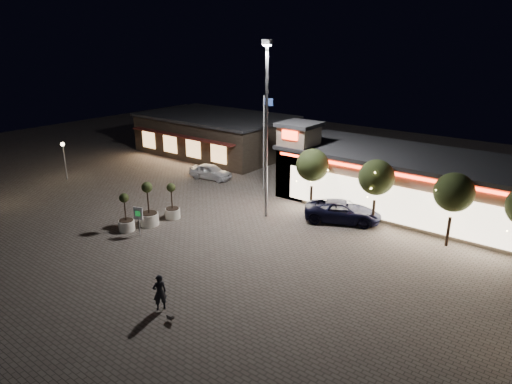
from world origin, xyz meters
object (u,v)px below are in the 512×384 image
Objects in this scene: pickup_truck at (343,211)px; planter_mid at (126,219)px; white_sedan at (211,172)px; planter_left at (172,207)px; pedestrian at (160,292)px; valet_sign at (138,216)px.

pickup_truck is 15.08m from planter_mid.
pickup_truck is at bearing -106.27° from white_sedan.
pickup_truck is 2.00× the size of planter_mid.
planter_left is 3.54m from planter_mid.
pickup_truck is 1.32× the size of white_sedan.
planter_mid is at bearing 110.06° from pickup_truck.
pedestrian is at bearing -45.06° from planter_left.
valet_sign reaches higher than white_sedan.
pedestrian reaches higher than pickup_truck.
planter_left reaches higher than pickup_truck.
valet_sign is (0.60, -3.45, 0.58)m from planter_left.
pickup_truck is at bearing -160.18° from pedestrian.
white_sedan is at bearing -117.07° from pedestrian.
planter_left is 1.32× the size of valet_sign.
pickup_truck is 2.67× the size of valet_sign.
planter_mid is 1.33× the size of valet_sign.
planter_left is at bearing 77.24° from planter_mid.
valet_sign is at bearing -167.26° from white_sedan.
pedestrian is 0.69× the size of planter_mid.
valet_sign is (1.38, 0.00, 0.58)m from planter_mid.
planter_left is (-8.30, 8.31, -0.10)m from pedestrian.
pickup_truck is at bearing 48.26° from valet_sign.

